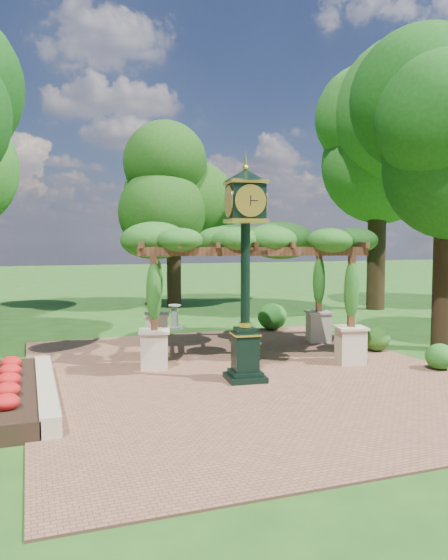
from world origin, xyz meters
name	(u,v)px	position (x,y,z in m)	size (l,w,h in m)	color
ground	(262,385)	(0.00, 0.00, 0.00)	(120.00, 120.00, 0.00)	#1E4714
brick_plaza	(245,374)	(0.00, 1.00, 0.02)	(10.00, 12.00, 0.04)	brown
border_wall	(46,390)	(-4.60, 0.50, 0.20)	(0.35, 5.00, 0.40)	#C6B793
pedestal_clock	(245,255)	(-0.24, 0.41, 2.93)	(1.06, 1.06, 4.90)	black
pergola	(246,247)	(0.90, 3.16, 3.05)	(6.61, 4.99, 3.71)	beige
sundial	(175,318)	(0.13, 8.15, 0.39)	(0.57, 0.57, 0.89)	gray
shrub_front	(440,356)	(4.73, -0.27, 0.36)	(0.72, 0.72, 0.64)	#20601B
shrub_mid	(376,338)	(4.59, 2.18, 0.40)	(0.80, 0.80, 0.72)	#275618
shrub_back	(272,316)	(3.33, 6.62, 0.51)	(1.05, 1.05, 0.94)	#22631C
tree_north	(173,190)	(1.74, 14.40, 5.60)	(4.10, 4.10, 8.17)	#301D13
tree_east_far	(378,149)	(10.43, 10.46, 7.43)	(6.13, 6.13, 10.80)	black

